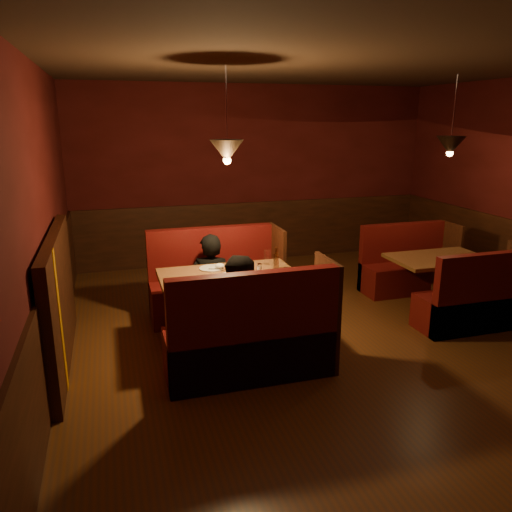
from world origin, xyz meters
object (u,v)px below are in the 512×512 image
object	(u,v)px
main_table	(230,290)
main_bench_near	(253,344)
main_bench_far	(216,288)
diner_a	(211,264)
second_bench_far	(407,269)
second_bench_near	(477,304)
diner_b	(244,296)
second_table	(438,270)

from	to	relation	value
main_table	main_bench_near	xyz separation A→B (m)	(0.02, -0.82, -0.25)
main_bench_far	diner_a	distance (m)	0.41
main_bench_near	second_bench_far	bearing A→B (deg)	32.69
main_bench_far	second_bench_far	distance (m)	2.79
main_bench_far	second_bench_near	bearing A→B (deg)	-24.74
main_table	main_bench_far	bearing A→B (deg)	88.74
second_bench_near	diner_b	size ratio (longest dim) A/B	0.90
main_table	second_bench_near	world-z (taller)	main_table
diner_a	second_bench_near	bearing A→B (deg)	177.59
second_bench_far	second_bench_near	bearing A→B (deg)	-90.00
second_table	diner_b	world-z (taller)	diner_b
main_table	second_table	distance (m)	2.79
second_bench_near	diner_a	size ratio (longest dim) A/B	0.93
second_bench_far	diner_a	xyz separation A→B (m)	(-2.87, -0.30, 0.41)
main_bench_near	second_table	xyz separation A→B (m)	(2.75, 1.07, 0.16)
second_table	diner_a	xyz separation A→B (m)	(-2.85, 0.41, 0.21)
diner_a	second_table	bearing A→B (deg)	-169.25
main_bench_near	diner_a	size ratio (longest dim) A/B	1.12
second_table	main_bench_near	bearing A→B (deg)	-158.74
main_bench_far	diner_b	xyz separation A→B (m)	(-0.02, -1.41, 0.39)
main_bench_far	second_bench_near	xyz separation A→B (m)	(2.78, -1.28, -0.04)
second_table	diner_a	world-z (taller)	diner_a
main_table	diner_a	bearing A→B (deg)	96.39
second_bench_far	diner_a	world-z (taller)	diner_a
second_table	second_bench_near	bearing A→B (deg)	-87.80
second_bench_near	diner_a	bearing A→B (deg)	158.60
main_bench_far	main_table	bearing A→B (deg)	-91.26
second_bench_near	diner_b	world-z (taller)	diner_b
main_table	second_bench_far	bearing A→B (deg)	19.01
second_bench_far	second_bench_near	xyz separation A→B (m)	(0.00, -1.43, 0.00)
main_table	main_bench_near	size ratio (longest dim) A/B	0.91
second_table	second_bench_far	xyz separation A→B (m)	(0.03, 0.71, -0.20)
main_table	main_bench_near	distance (m)	0.86
main_bench_near	diner_a	world-z (taller)	diner_a
main_bench_near	diner_b	size ratio (longest dim) A/B	1.08
main_table	second_table	bearing A→B (deg)	5.17
main_bench_far	second_bench_far	bearing A→B (deg)	3.01
main_table	main_bench_far	distance (m)	0.86
main_table	second_bench_near	distance (m)	2.85
main_table	diner_a	world-z (taller)	diner_a
main_bench_near	second_bench_far	xyz separation A→B (m)	(2.78, 1.79, -0.04)
main_bench_near	second_bench_far	world-z (taller)	main_bench_near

